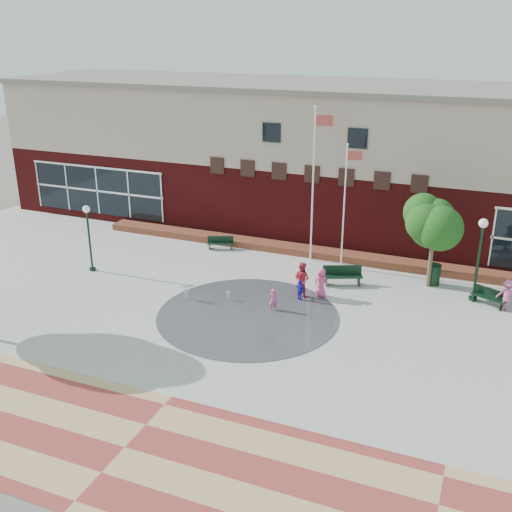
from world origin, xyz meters
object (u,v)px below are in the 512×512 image
at_px(trash_can, 434,275).
at_px(child_splash, 273,300).
at_px(flagpole_left, 314,178).
at_px(flagpole_right, 345,200).
at_px(bench_left, 220,245).

xyz_separation_m(trash_can, child_splash, (-6.60, -5.93, -0.01)).
xyz_separation_m(flagpole_left, flagpole_right, (1.90, -0.46, -0.96)).
bearing_deg(trash_can, child_splash, -138.06).
bearing_deg(trash_can, flagpole_left, 172.08).
xyz_separation_m(flagpole_left, bench_left, (-5.55, -0.37, -4.56)).
height_order(flagpole_left, bench_left, flagpole_left).
bearing_deg(bench_left, trash_can, -24.86).
bearing_deg(child_splash, flagpole_right, -135.39).
height_order(flagpole_left, trash_can, flagpole_left).
height_order(trash_can, child_splash, trash_can).
height_order(flagpole_left, flagpole_right, flagpole_left).
bearing_deg(flagpole_right, bench_left, 161.38).
height_order(flagpole_left, child_splash, flagpole_left).
distance_m(flagpole_left, flagpole_right, 2.18).
distance_m(flagpole_right, bench_left, 8.28).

